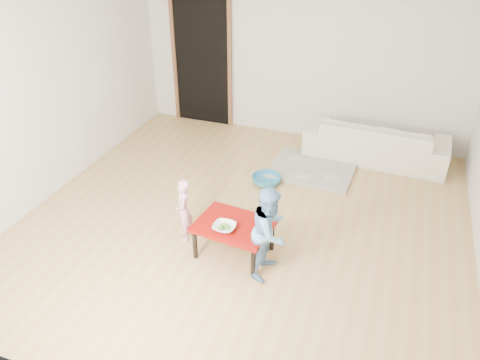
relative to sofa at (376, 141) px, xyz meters
The scene contains 13 objects.
floor 2.42m from the sofa, 121.42° to the right, with size 5.00×5.00×0.01m, color tan.
back_wall 1.67m from the sofa, 160.23° to the left, with size 5.00×0.02×2.60m, color silver.
left_wall 4.39m from the sofa, 151.35° to the right, with size 0.02×5.00×2.60m, color silver.
doorway 2.98m from the sofa, behind, with size 1.02×0.08×2.11m, color brown, non-canonical shape.
sofa is the anchor object (origin of this frame).
cushion 0.47m from the sofa, 161.18° to the right, with size 0.42×0.38×0.11m, color orange.
red_table 2.92m from the sofa, 113.62° to the right, with size 0.76×0.57×0.38m, color maroon, non-canonical shape.
bowl 3.05m from the sofa, 113.68° to the right, with size 0.23×0.23×0.06m, color white.
broccoli 3.05m from the sofa, 113.68° to the right, with size 0.12×0.12×0.06m, color #2D5919, non-canonical shape.
child_pink 3.15m from the sofa, 124.14° to the right, with size 0.27×0.17×0.73m, color pink.
child_blue 2.90m from the sofa, 104.94° to the right, with size 0.47×0.37×0.97m, color #5882CC.
basin 1.76m from the sofa, 135.97° to the right, with size 0.39×0.39×0.12m, color teal.
blanket 1.03m from the sofa, 139.03° to the right, with size 1.10×0.91×0.05m, color #BEB6A8, non-canonical shape.
Camera 1 is at (1.45, -4.24, 3.22)m, focal length 35.00 mm.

